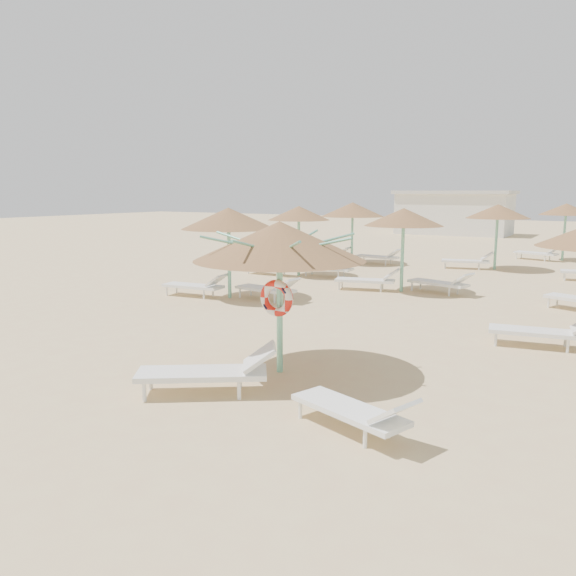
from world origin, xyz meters
The scene contains 6 objects.
ground centered at (0.00, 0.00, 0.00)m, with size 120.00×120.00×0.00m, color tan.
main_palapa centered at (0.24, 0.33, 2.32)m, with size 2.98×2.98×2.67m.
lounger_main_a centered at (-0.09, -1.18, 0.38)m, with size 2.17×1.78×0.79m.
lounger_main_b centered at (2.48, -1.34, 0.32)m, with size 1.93×1.12×0.67m.
palapa_field centered at (2.05, 10.74, 2.29)m, with size 19.49×18.72×2.71m.
service_hut centered at (-6.00, 35.00, 1.64)m, with size 8.40×4.40×3.25m.
Camera 1 is at (5.36, -7.82, 3.17)m, focal length 35.00 mm.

